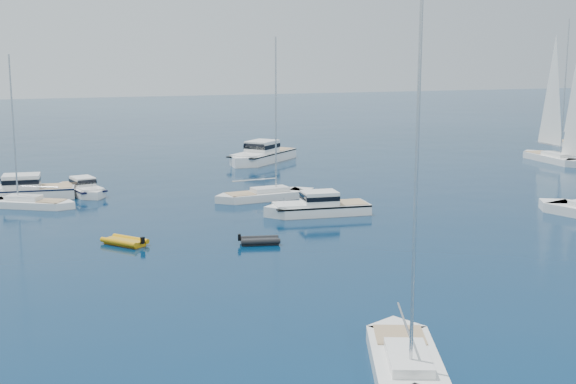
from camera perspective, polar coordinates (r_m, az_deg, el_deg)
ground at (r=39.61m, az=15.54°, el=-9.39°), size 400.00×400.00×0.00m
motor_cruiser_centre at (r=62.89m, az=2.19°, el=-1.68°), size 9.64×3.84×2.47m
motor_cruiser_far_l at (r=73.87m, az=-19.30°, el=-0.45°), size 11.01×4.41×2.81m
motor_cruiser_distant at (r=92.87m, az=-2.01°, el=2.25°), size 11.88×11.26×3.29m
motor_cruiser_horizon at (r=74.34m, az=-14.94°, el=-0.15°), size 4.16×8.22×2.07m
sailboat_fore at (r=32.97m, az=8.80°, el=-13.24°), size 6.57×11.00×15.77m
sailboat_centre at (r=69.39m, az=-1.66°, el=-0.54°), size 10.41×3.58×15.01m
sailboat_sails_r at (r=98.47m, az=19.16°, el=2.14°), size 3.80×12.11×17.56m
sailboat_far_l at (r=69.55m, az=-18.76°, el=-1.06°), size 9.04×6.80×13.44m
sailboat_sails_far at (r=114.08m, az=20.59°, el=3.11°), size 3.91×10.52×15.09m
tender_yellow at (r=54.35m, az=-12.04°, el=-3.84°), size 3.51×3.76×0.95m
tender_grey_near at (r=53.37m, az=-2.11°, el=-3.88°), size 3.14×2.21×0.95m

